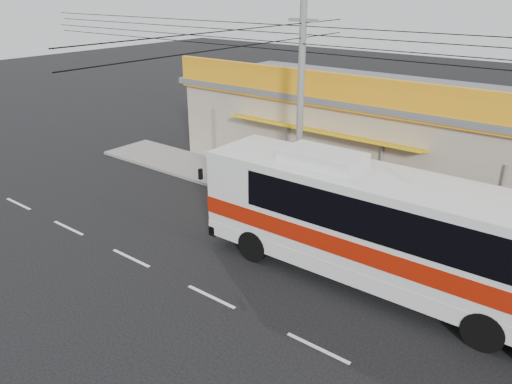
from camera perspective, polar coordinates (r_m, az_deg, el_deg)
ground at (r=18.06m, az=0.30°, el=-8.35°), size 120.00×120.00×0.00m
sidewalk at (r=22.54m, az=9.67°, el=-1.88°), size 30.00×3.20×0.15m
lane_markings at (r=16.46m, az=-5.14°, el=-11.84°), size 50.00×0.12×0.01m
storefront_building at (r=26.56m, az=15.80°, el=6.47°), size 22.60×9.20×5.70m
coach_bus at (r=16.24m, az=16.61°, el=-4.13°), size 13.61×3.03×4.19m
motorbike_red at (r=24.12m, az=3.24°, el=1.45°), size 1.80×1.36×0.91m
motorbike_dark at (r=25.88m, az=-1.89°, el=3.17°), size 1.85×1.18×1.08m
utility_pole at (r=21.00m, az=5.35°, el=17.15°), size 34.00×14.00×8.89m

